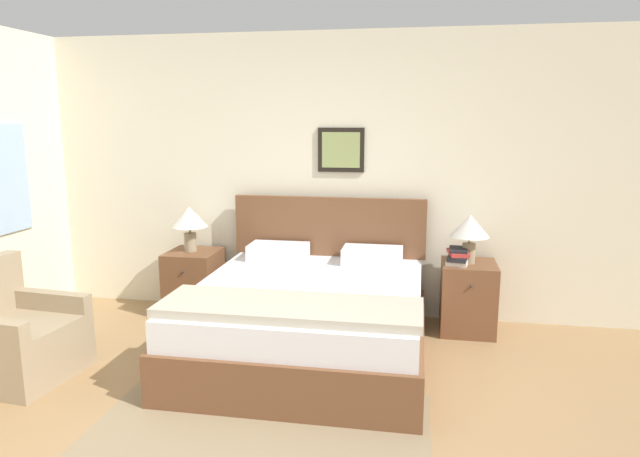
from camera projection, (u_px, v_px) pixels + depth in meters
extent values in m
cube|color=beige|center=(332.00, 177.00, 5.28)|extent=(7.83, 0.06, 2.60)
cube|color=black|center=(341.00, 150.00, 5.18)|extent=(0.42, 0.02, 0.40)
cube|color=#8E9E5B|center=(341.00, 150.00, 5.17)|extent=(0.35, 0.00, 0.32)
cube|color=#897556|center=(251.00, 445.00, 3.24)|extent=(2.02, 1.58, 0.01)
cube|color=brown|center=(308.00, 339.00, 4.44)|extent=(1.77, 2.02, 0.28)
cube|color=brown|center=(277.00, 371.00, 3.46)|extent=(1.77, 0.06, 0.08)
cube|color=silver|center=(308.00, 304.00, 4.39)|extent=(1.70, 1.94, 0.30)
cube|color=brown|center=(329.00, 227.00, 5.25)|extent=(1.77, 0.06, 0.55)
cube|color=#B2A893|center=(290.00, 308.00, 3.75)|extent=(1.74, 0.56, 0.06)
cube|color=silver|center=(278.00, 252.00, 5.14)|extent=(0.52, 0.32, 0.14)
cube|color=silver|center=(372.00, 256.00, 5.00)|extent=(0.52, 0.32, 0.14)
cube|color=#998466|center=(19.00, 350.00, 4.08)|extent=(0.80, 0.78, 0.41)
cube|color=#998466|center=(47.00, 300.00, 4.32)|extent=(0.74, 0.17, 0.14)
cube|color=brown|center=(194.00, 283.00, 5.38)|extent=(0.46, 0.48, 0.61)
sphere|color=#332D28|center=(182.00, 272.00, 5.10)|extent=(0.02, 0.02, 0.02)
cube|color=brown|center=(468.00, 297.00, 4.94)|extent=(0.46, 0.48, 0.61)
sphere|color=#332D28|center=(471.00, 287.00, 4.67)|extent=(0.02, 0.02, 0.02)
cylinder|color=gray|center=(190.00, 242.00, 5.31)|extent=(0.11, 0.11, 0.17)
cylinder|color=gray|center=(190.00, 230.00, 5.29)|extent=(0.02, 0.02, 0.06)
cone|color=silver|center=(189.00, 217.00, 5.26)|extent=(0.33, 0.33, 0.19)
cylinder|color=gray|center=(469.00, 253.00, 4.87)|extent=(0.11, 0.11, 0.17)
cylinder|color=gray|center=(469.00, 240.00, 4.85)|extent=(0.02, 0.02, 0.06)
cone|color=silver|center=(470.00, 226.00, 4.82)|extent=(0.33, 0.33, 0.19)
cube|color=silver|center=(458.00, 262.00, 4.85)|extent=(0.21, 0.26, 0.04)
cube|color=#232328|center=(458.00, 257.00, 4.85)|extent=(0.20, 0.28, 0.04)
cube|color=#B7332D|center=(458.00, 253.00, 4.84)|extent=(0.18, 0.27, 0.03)
cube|color=#232328|center=(458.00, 250.00, 4.83)|extent=(0.16, 0.22, 0.03)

